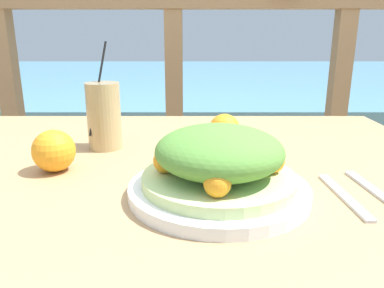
# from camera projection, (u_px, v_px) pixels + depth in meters

# --- Properties ---
(patio_table) EXTENTS (1.28, 0.87, 0.70)m
(patio_table) POSITION_uv_depth(u_px,v_px,m) (160.00, 193.00, 0.83)
(patio_table) COLOR tan
(patio_table) RESTS_ON ground_plane
(railing_fence) EXTENTS (2.80, 0.08, 1.14)m
(railing_fence) POSITION_uv_depth(u_px,v_px,m) (176.00, 80.00, 1.54)
(railing_fence) COLOR #937551
(railing_fence) RESTS_ON ground_plane
(sea_backdrop) EXTENTS (12.00, 4.00, 0.54)m
(sea_backdrop) POSITION_uv_depth(u_px,v_px,m) (187.00, 100.00, 4.08)
(sea_backdrop) COLOR #568EA8
(sea_backdrop) RESTS_ON ground_plane
(salad_plate) EXTENTS (0.30, 0.30, 0.12)m
(salad_plate) POSITION_uv_depth(u_px,v_px,m) (221.00, 167.00, 0.61)
(salad_plate) COLOR white
(salad_plate) RESTS_ON patio_table
(drink_glass) EXTENTS (0.08, 0.08, 0.24)m
(drink_glass) POSITION_uv_depth(u_px,v_px,m) (106.00, 116.00, 0.87)
(drink_glass) COLOR tan
(drink_glass) RESTS_ON patio_table
(fork) EXTENTS (0.03, 0.18, 0.00)m
(fork) POSITION_uv_depth(u_px,v_px,m) (346.00, 196.00, 0.62)
(fork) COLOR silver
(fork) RESTS_ON patio_table
(knife) EXTENTS (0.03, 0.18, 0.00)m
(knife) POSITION_uv_depth(u_px,v_px,m) (376.00, 191.00, 0.64)
(knife) COLOR silver
(knife) RESTS_ON patio_table
(orange_near_basket) EXTENTS (0.08, 0.08, 0.08)m
(orange_near_basket) POSITION_uv_depth(u_px,v_px,m) (56.00, 151.00, 0.73)
(orange_near_basket) COLOR orange
(orange_near_basket) RESTS_ON patio_table
(orange_near_glass) EXTENTS (0.08, 0.08, 0.08)m
(orange_near_glass) POSITION_uv_depth(u_px,v_px,m) (226.00, 129.00, 0.90)
(orange_near_glass) COLOR orange
(orange_near_glass) RESTS_ON patio_table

